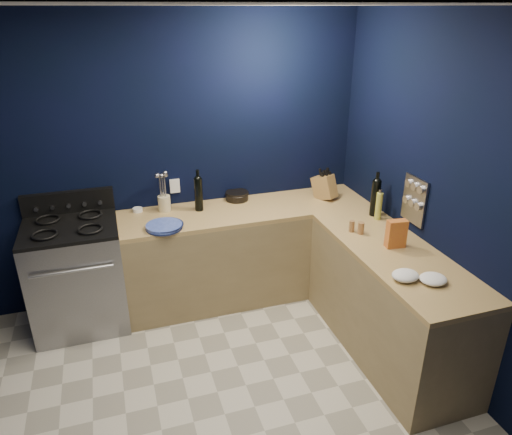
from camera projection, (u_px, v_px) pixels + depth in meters
name	position (u px, v px, depth m)	size (l,w,h in m)	color
floor	(225.00, 415.00, 3.30)	(3.50, 3.50, 0.02)	beige
ceiling	(210.00, 3.00, 2.23)	(3.50, 3.50, 0.02)	silver
wall_back	(173.00, 162.00, 4.29)	(3.50, 0.02, 2.60)	black
wall_right	(468.00, 212.00, 3.25)	(0.02, 3.50, 2.60)	black
cab_back	(247.00, 253.00, 4.53)	(2.30, 0.63, 0.86)	#8E7950
top_back	(247.00, 210.00, 4.35)	(2.30, 0.63, 0.04)	olive
cab_right	(389.00, 304.00, 3.76)	(0.63, 1.67, 0.86)	#8E7950
top_right	(396.00, 254.00, 3.58)	(0.63, 1.67, 0.04)	olive
gas_range	(78.00, 277.00, 4.08)	(0.76, 0.66, 0.92)	gray
oven_door	(77.00, 298.00, 3.81)	(0.59, 0.02, 0.42)	black
cooktop	(69.00, 227.00, 3.88)	(0.76, 0.66, 0.03)	black
backguard	(68.00, 202.00, 4.10)	(0.76, 0.06, 0.20)	black
spice_panel	(414.00, 200.00, 3.77)	(0.02, 0.28, 0.38)	gray
wall_outlet	(175.00, 186.00, 4.36)	(0.09, 0.02, 0.13)	white
plate_stack	(164.00, 226.00, 3.94)	(0.30, 0.30, 0.04)	#324498
ramekin	(138.00, 210.00, 4.26)	(0.09, 0.09, 0.03)	white
utensil_crock	(164.00, 203.00, 4.26)	(0.11, 0.11, 0.14)	beige
wine_bottle_back	(199.00, 194.00, 4.24)	(0.08, 0.08, 0.30)	black
lemon_basket	(237.00, 196.00, 4.51)	(0.22, 0.22, 0.08)	black
knife_block	(324.00, 187.00, 4.53)	(0.12, 0.20, 0.22)	olive
wine_bottle_right	(375.00, 198.00, 4.14)	(0.08, 0.08, 0.32)	black
oil_bottle	(379.00, 206.00, 4.07)	(0.06, 0.06, 0.24)	#AAAE40
spice_jar_near	(352.00, 226.00, 3.87)	(0.04, 0.04, 0.10)	olive
spice_jar_far	(361.00, 228.00, 3.84)	(0.05, 0.05, 0.10)	olive
crouton_bag	(396.00, 234.00, 3.60)	(0.15, 0.07, 0.22)	#A91F33
towel_front	(405.00, 275.00, 3.19)	(0.19, 0.16, 0.07)	white
towel_end	(433.00, 279.00, 3.16)	(0.19, 0.17, 0.06)	white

